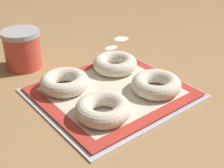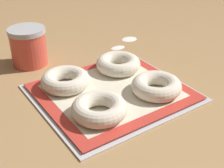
% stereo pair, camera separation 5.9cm
% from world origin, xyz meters
% --- Properties ---
extents(ground_plane, '(2.80, 2.80, 0.00)m').
position_xyz_m(ground_plane, '(0.00, 0.00, 0.00)').
color(ground_plane, '#A87F51').
extents(baking_tray, '(0.42, 0.38, 0.01)m').
position_xyz_m(baking_tray, '(0.01, 0.02, 0.00)').
color(baking_tray, silver).
rests_on(baking_tray, ground_plane).
extents(baking_mat, '(0.39, 0.35, 0.00)m').
position_xyz_m(baking_mat, '(0.01, 0.02, 0.01)').
color(baking_mat, red).
rests_on(baking_mat, baking_tray).
extents(bagel_front_left, '(0.14, 0.14, 0.04)m').
position_xyz_m(bagel_front_left, '(-0.08, -0.06, 0.03)').
color(bagel_front_left, silver).
rests_on(bagel_front_left, baking_mat).
extents(bagel_front_right, '(0.14, 0.14, 0.04)m').
position_xyz_m(bagel_front_right, '(0.11, -0.06, 0.03)').
color(bagel_front_right, silver).
rests_on(bagel_front_right, baking_mat).
extents(bagel_back_left, '(0.14, 0.14, 0.04)m').
position_xyz_m(bagel_back_left, '(-0.09, 0.11, 0.03)').
color(bagel_back_left, silver).
rests_on(bagel_back_left, baking_mat).
extents(bagel_back_right, '(0.14, 0.14, 0.04)m').
position_xyz_m(bagel_back_right, '(0.10, 0.11, 0.03)').
color(bagel_back_right, silver).
rests_on(bagel_back_right, baking_mat).
extents(flour_canister, '(0.12, 0.12, 0.13)m').
position_xyz_m(flour_canister, '(-0.11, 0.33, 0.06)').
color(flour_canister, '#DB4C3D').
rests_on(flour_canister, ground_plane).
extents(flour_patch_near, '(0.06, 0.04, 0.00)m').
position_xyz_m(flour_patch_near, '(0.21, 0.28, 0.00)').
color(flour_patch_near, white).
rests_on(flour_patch_near, ground_plane).
extents(flour_patch_far, '(0.06, 0.05, 0.00)m').
position_xyz_m(flour_patch_far, '(0.30, 0.32, 0.00)').
color(flour_patch_far, white).
rests_on(flour_patch_far, ground_plane).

